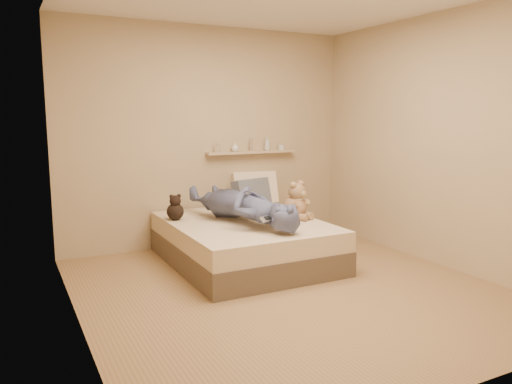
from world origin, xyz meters
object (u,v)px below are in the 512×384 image
game_console (267,219)px  teddy_bear (296,203)px  dark_plush (175,209)px  person (243,204)px  bed (244,242)px  pillow_grey (252,193)px  pillow_cream (255,189)px  wall_shelf (252,152)px

game_console → teddy_bear: teddy_bear is taller
dark_plush → person: 0.73m
bed → person: person is taller
dark_plush → pillow_grey: pillow_grey is taller
game_console → dark_plush: dark_plush is taller
pillow_cream → pillow_grey: size_ratio=1.10×
bed → dark_plush: dark_plush is taller
dark_plush → pillow_cream: bearing=20.9°
dark_plush → pillow_grey: 1.11m
wall_shelf → pillow_cream: bearing=-90.9°
pillow_cream → dark_plush: bearing=-159.1°
pillow_grey → person: bearing=-122.9°
teddy_bear → pillow_grey: size_ratio=0.83×
pillow_grey → wall_shelf: wall_shelf is taller
teddy_bear → wall_shelf: wall_shelf is taller
bed → person: bearing=-128.5°
dark_plush → pillow_grey: (1.07, 0.31, 0.05)m
pillow_grey → wall_shelf: 0.54m
wall_shelf → person: bearing=-121.6°
teddy_bear → wall_shelf: 1.16m
person → teddy_bear: bearing=161.2°
pillow_cream → person: pillow_cream is taller
wall_shelf → game_console: bearing=-111.4°
game_console → dark_plush: bearing=121.8°
game_console → person: 0.54m
dark_plush → game_console: bearing=-58.2°
bed → game_console: (-0.03, -0.58, 0.36)m
bed → wall_shelf: 1.38m
bed → game_console: bearing=-93.4°
pillow_cream → person: (-0.59, -0.88, -0.01)m
game_console → person: (-0.01, 0.53, 0.06)m
dark_plush → wall_shelf: wall_shelf is taller
pillow_cream → person: 1.06m
teddy_bear → pillow_grey: (-0.12, 0.84, -0.00)m
wall_shelf → bed: bearing=-121.2°
game_console → pillow_grey: 1.36m
game_console → dark_plush: size_ratio=0.59×
person → wall_shelf: wall_shelf is taller
dark_plush → pillow_grey: bearing=16.2°
teddy_bear → wall_shelf: bearing=90.5°
teddy_bear → person: teddy_bear is taller
dark_plush → pillow_cream: (1.18, 0.45, 0.08)m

